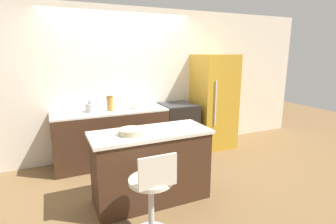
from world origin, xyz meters
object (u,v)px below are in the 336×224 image
Objects in this scene: refrigerator at (214,102)px; stool_chair at (152,196)px; mixing_bowl at (137,105)px; oven_range at (178,128)px; kettle at (91,106)px.

refrigerator is 2.92m from stool_chair.
refrigerator is 8.13× the size of mixing_bowl.
stool_chair is at bearing -135.71° from refrigerator.
mixing_bowl is (-0.78, -0.01, 0.50)m from oven_range.
oven_range is at bearing 178.15° from refrigerator.
kettle reaches higher than stool_chair.
mixing_bowl is at bearing 75.51° from stool_chair.
refrigerator is at bearing -0.51° from mixing_bowl.
kettle is (-1.54, -0.01, 0.54)m from oven_range.
oven_range is 4.12× the size of mixing_bowl.
oven_range is 2.42m from stool_chair.
refrigerator is 8.24× the size of kettle.
stool_chair is (-1.30, -2.04, 0.01)m from oven_range.
stool_chair is 2.11m from kettle.
kettle reaches higher than oven_range.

